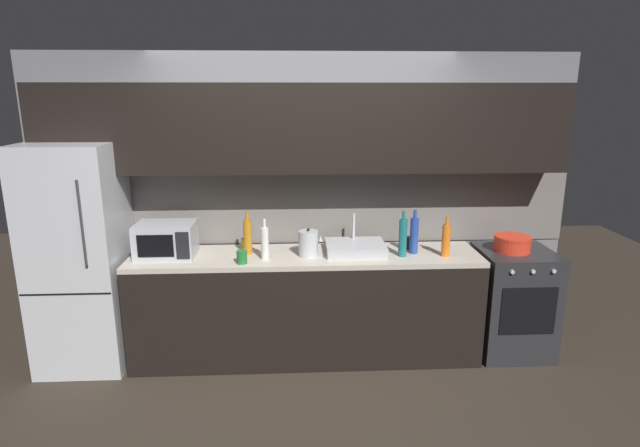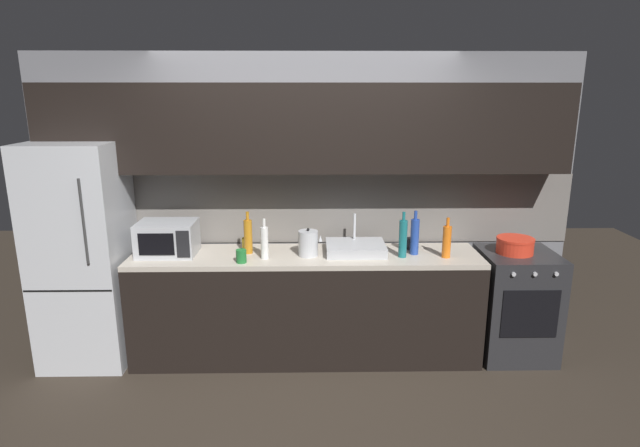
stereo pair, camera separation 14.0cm
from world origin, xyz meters
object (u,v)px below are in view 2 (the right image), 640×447
Objects in this scene: cooking_pot at (515,245)px; wine_bottle_blue at (415,236)px; microwave at (167,238)px; wine_bottle_orange at (447,241)px; refrigerator at (84,255)px; wine_bottle_teal at (403,238)px; wine_bottle_amber at (248,236)px; mug_green at (241,256)px; mug_dark at (412,244)px; wine_bottle_white at (265,242)px; kettle at (308,243)px; mug_yellow at (247,243)px; oven_range at (515,304)px.

wine_bottle_blue is at bearing -179.22° from cooking_pot.
microwave is 2.24m from wine_bottle_orange.
refrigerator is 4.90× the size of wine_bottle_teal.
wine_bottle_blue is 0.97× the size of wine_bottle_teal.
mug_green is (-0.03, -0.24, -0.09)m from wine_bottle_amber.
microwave reaches higher than mug_dark.
wine_bottle_amber is 1.07× the size of wine_bottle_white.
wine_bottle_orange is (1.10, -0.06, 0.03)m from kettle.
wine_bottle_blue reaches higher than cooking_pot.
wine_bottle_teal is (1.24, -0.12, 0.01)m from wine_bottle_amber.
microwave is at bearing -178.37° from wine_bottle_amber.
refrigerator reaches higher than mug_yellow.
microwave reaches higher than kettle.
refrigerator is 1.31m from mug_yellow.
kettle is 0.55m from mug_green.
kettle is 0.76m from wine_bottle_teal.
cooking_pot is at bearing 0.78° from wine_bottle_blue.
mug_yellow is at bearing 90.25° from mug_green.
wine_bottle_amber is at bearing 171.26° from kettle.
mug_green is at bearing -176.36° from wine_bottle_orange.
wine_bottle_blue reaches higher than wine_bottle_orange.
mug_green is at bearing -19.71° from microwave.
oven_range is at bearing 8.92° from wine_bottle_orange.
mug_green reaches higher than mug_yellow.
wine_bottle_teal is 0.26m from mug_dark.
wine_bottle_orange is (0.24, -0.09, -0.02)m from wine_bottle_blue.
microwave is at bearing 176.82° from wine_bottle_teal.
kettle is 2.21× the size of mug_green.
mug_yellow is at bearing 123.15° from wine_bottle_white.
refrigerator is at bearing 178.07° from wine_bottle_teal.
oven_range is 3.92× the size of kettle.
refrigerator is at bearing 179.98° from oven_range.
mug_dark is (-0.87, 0.12, 0.50)m from oven_range.
wine_bottle_orange reaches higher than cooking_pot.
mug_green is (1.30, -0.20, 0.05)m from refrigerator.
wine_bottle_orange is at bearing -3.07° from microwave.
refrigerator is 5.56× the size of wine_bottle_white.
oven_range is at bearing -1.66° from cooking_pot.
wine_bottle_blue reaches higher than mug_dark.
wine_bottle_white is at bearing 28.98° from mug_green.
cooking_pot is (2.03, 0.11, -0.07)m from wine_bottle_white.
refrigerator reaches higher than wine_bottle_white.
kettle is at bearing 11.49° from wine_bottle_white.
wine_bottle_teal is (-0.99, -0.09, 0.61)m from oven_range.
wine_bottle_blue is at bearing -0.85° from microwave.
kettle is at bearing -178.78° from oven_range.
wine_bottle_blue is at bearing 7.98° from mug_green.
kettle reaches higher than mug_green.
wine_bottle_teal is 3.78× the size of mug_dark.
microwave is at bearing -167.15° from mug_yellow.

